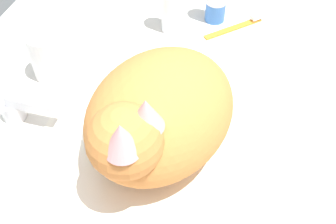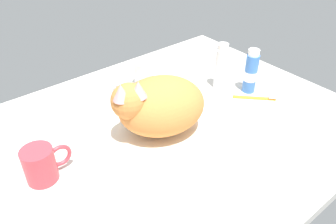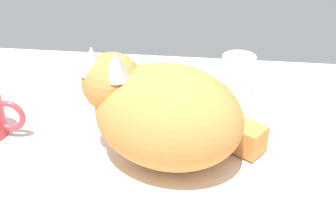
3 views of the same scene
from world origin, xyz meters
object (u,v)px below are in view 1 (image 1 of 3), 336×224
at_px(rinse_cup, 49,54).
at_px(toothbrush, 237,26).
at_px(faucet, 19,109).
at_px(cat, 155,116).

distance_m(rinse_cup, toothbrush, 0.37).
bearing_deg(faucet, toothbrush, -41.57).
bearing_deg(toothbrush, faucet, 138.43).
bearing_deg(faucet, rinse_cup, -0.53).
xyz_separation_m(cat, toothbrush, (0.34, -0.07, -0.08)).
height_order(faucet, cat, cat).
bearing_deg(toothbrush, cat, 168.95).
distance_m(faucet, toothbrush, 0.44).
height_order(faucet, rinse_cup, rinse_cup).
height_order(faucet, toothbrush, faucet).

